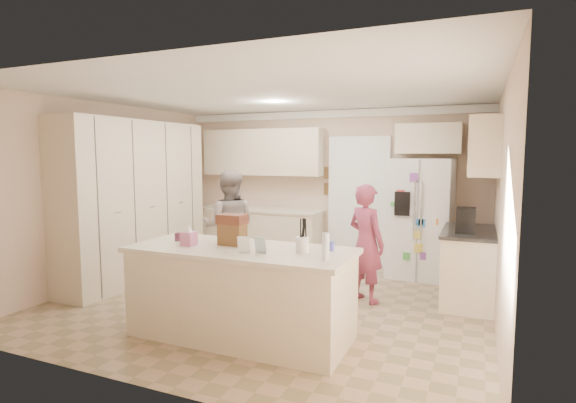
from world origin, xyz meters
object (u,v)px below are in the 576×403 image
at_px(tissue_box, 189,239).
at_px(refrigerator, 421,218).
at_px(island_base, 241,295).
at_px(coffee_maker, 466,220).
at_px(teen_boy, 229,227).
at_px(teen_girl, 366,243).
at_px(dollhouse_body, 232,234).
at_px(utensil_crock, 302,245).

bearing_deg(tissue_box, refrigerator, 58.52).
height_order(island_base, tissue_box, tissue_box).
height_order(coffee_maker, teen_boy, teen_boy).
relative_size(tissue_box, teen_girl, 0.09).
bearing_deg(dollhouse_body, teen_boy, 121.77).
bearing_deg(teen_boy, teen_girl, 156.00).
xyz_separation_m(island_base, utensil_crock, (0.65, 0.05, 0.56)).
height_order(coffee_maker, dollhouse_body, coffee_maker).
bearing_deg(teen_boy, dollhouse_body, 100.09).
bearing_deg(island_base, coffee_maker, 42.83).
distance_m(island_base, utensil_crock, 0.86).
relative_size(coffee_maker, teen_boy, 0.18).
bearing_deg(refrigerator, island_base, -110.71).
bearing_deg(utensil_crock, coffee_maker, 52.88).
xyz_separation_m(teen_boy, teen_girl, (2.04, -0.08, -0.07)).
bearing_deg(teen_girl, refrigerator, -79.26).
height_order(refrigerator, dollhouse_body, refrigerator).
bearing_deg(tissue_box, teen_boy, 108.20).
bearing_deg(utensil_crock, dollhouse_body, 176.42).
bearing_deg(teen_girl, teen_boy, 27.09).
bearing_deg(teen_boy, tissue_box, 86.52).
relative_size(refrigerator, utensil_crock, 12.00).
relative_size(coffee_maker, utensil_crock, 2.00).
bearing_deg(coffee_maker, teen_boy, -176.49).
xyz_separation_m(coffee_maker, teen_girl, (-1.15, -0.28, -0.32)).
height_order(dollhouse_body, teen_girl, teen_girl).
bearing_deg(teen_boy, utensil_crock, 115.63).
bearing_deg(island_base, tissue_box, -169.70).
xyz_separation_m(refrigerator, island_base, (-1.39, -3.06, -0.46)).
relative_size(refrigerator, island_base, 0.82).
xyz_separation_m(coffee_maker, utensil_crock, (-1.40, -1.85, -0.07)).
relative_size(coffee_maker, teen_girl, 0.20).
bearing_deg(coffee_maker, dollhouse_body, -140.71).
distance_m(refrigerator, utensil_crock, 3.10).
height_order(refrigerator, teen_boy, refrigerator).
height_order(island_base, dollhouse_body, dollhouse_body).
xyz_separation_m(tissue_box, teen_boy, (-0.59, 1.80, -0.18)).
distance_m(teen_boy, teen_girl, 2.05).
distance_m(island_base, dollhouse_body, 0.62).
height_order(utensil_crock, tissue_box, utensil_crock).
distance_m(coffee_maker, teen_girl, 1.23).
distance_m(tissue_box, teen_girl, 2.26).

